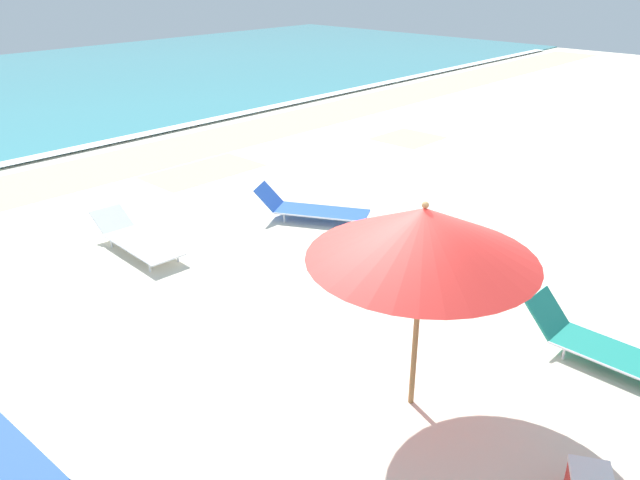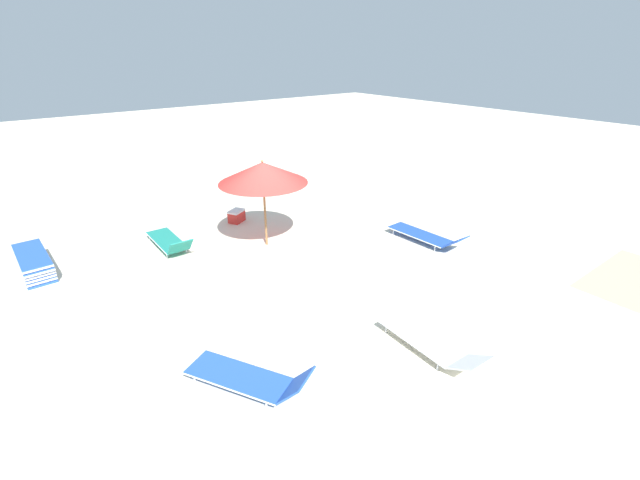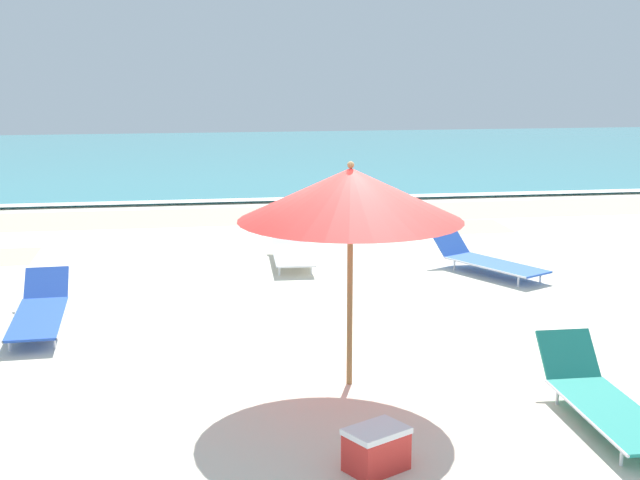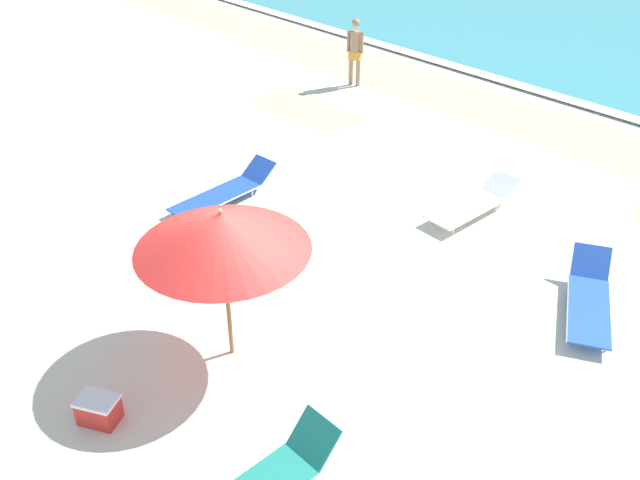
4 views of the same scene
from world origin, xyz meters
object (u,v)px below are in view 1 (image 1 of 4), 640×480
(sun_lounger_near_water_right, at_px, (612,350))
(beach_umbrella, at_px, (423,235))
(sun_lounger_under_umbrella, at_px, (310,208))
(sun_lounger_near_water_left, at_px, (136,239))

(sun_lounger_near_water_right, bearing_deg, beach_umbrella, 149.38)
(sun_lounger_under_umbrella, height_order, sun_lounger_near_water_left, sun_lounger_under_umbrella)
(sun_lounger_under_umbrella, height_order, sun_lounger_near_water_right, sun_lounger_near_water_right)
(sun_lounger_near_water_left, distance_m, sun_lounger_near_water_right, 7.27)
(sun_lounger_under_umbrella, xyz_separation_m, sun_lounger_near_water_right, (-0.86, -5.79, 0.00))
(beach_umbrella, relative_size, sun_lounger_near_water_left, 1.11)
(sun_lounger_under_umbrella, distance_m, sun_lounger_near_water_right, 5.85)
(sun_lounger_near_water_left, relative_size, sun_lounger_near_water_right, 0.99)
(beach_umbrella, height_order, sun_lounger_near_water_left, beach_umbrella)
(beach_umbrella, bearing_deg, sun_lounger_near_water_right, -31.37)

